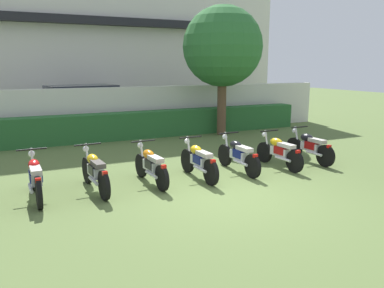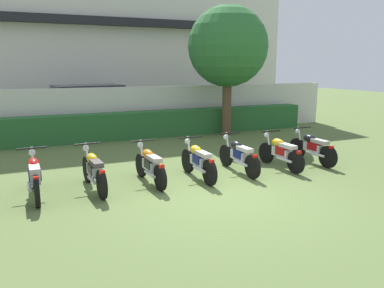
# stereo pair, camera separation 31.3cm
# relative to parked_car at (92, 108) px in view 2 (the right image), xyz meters

# --- Properties ---
(ground) EXTENTS (60.00, 60.00, 0.00)m
(ground) POSITION_rel_parked_car_xyz_m (1.12, -9.70, -0.94)
(ground) COLOR #566B38
(building) EXTENTS (19.12, 6.50, 8.79)m
(building) POSITION_rel_parked_car_xyz_m (1.12, 4.96, 3.46)
(building) COLOR silver
(building) RESTS_ON ground
(compound_wall) EXTENTS (18.16, 0.30, 1.88)m
(compound_wall) POSITION_rel_parked_car_xyz_m (1.12, -1.95, 0.00)
(compound_wall) COLOR silver
(compound_wall) RESTS_ON ground
(hedge_row) EXTENTS (14.53, 0.70, 0.99)m
(hedge_row) POSITION_rel_parked_car_xyz_m (1.12, -2.65, -0.44)
(hedge_row) COLOR #28602D
(hedge_row) RESTS_ON ground
(parked_car) EXTENTS (4.72, 2.59, 1.89)m
(parked_car) POSITION_rel_parked_car_xyz_m (0.00, 0.00, 0.00)
(parked_car) COLOR silver
(parked_car) RESTS_ON ground
(tree_near_inspector) EXTENTS (3.05, 3.05, 4.92)m
(tree_near_inspector) POSITION_rel_parked_car_xyz_m (4.62, -3.37, 2.44)
(tree_near_inspector) COLOR brown
(tree_near_inspector) RESTS_ON ground
(motorcycle_in_row_0) EXTENTS (0.60, 1.87, 0.97)m
(motorcycle_in_row_0) POSITION_rel_parked_car_xyz_m (-2.51, -8.29, -0.48)
(motorcycle_in_row_0) COLOR black
(motorcycle_in_row_0) RESTS_ON ground
(motorcycle_in_row_1) EXTENTS (0.60, 1.93, 0.96)m
(motorcycle_in_row_1) POSITION_rel_parked_car_xyz_m (-1.32, -8.28, -0.49)
(motorcycle_in_row_1) COLOR black
(motorcycle_in_row_1) RESTS_ON ground
(motorcycle_in_row_2) EXTENTS (0.60, 1.80, 0.95)m
(motorcycle_in_row_2) POSITION_rel_parked_car_xyz_m (-0.04, -8.30, -0.50)
(motorcycle_in_row_2) COLOR black
(motorcycle_in_row_2) RESTS_ON ground
(motorcycle_in_row_3) EXTENTS (0.60, 1.82, 0.96)m
(motorcycle_in_row_3) POSITION_rel_parked_car_xyz_m (1.13, -8.41, -0.49)
(motorcycle_in_row_3) COLOR black
(motorcycle_in_row_3) RESTS_ON ground
(motorcycle_in_row_4) EXTENTS (0.60, 1.90, 0.95)m
(motorcycle_in_row_4) POSITION_rel_parked_car_xyz_m (2.32, -8.29, -0.49)
(motorcycle_in_row_4) COLOR black
(motorcycle_in_row_4) RESTS_ON ground
(motorcycle_in_row_5) EXTENTS (0.60, 1.79, 0.95)m
(motorcycle_in_row_5) POSITION_rel_parked_car_xyz_m (3.54, -8.39, -0.50)
(motorcycle_in_row_5) COLOR black
(motorcycle_in_row_5) RESTS_ON ground
(motorcycle_in_row_6) EXTENTS (0.60, 1.81, 0.96)m
(motorcycle_in_row_6) POSITION_rel_parked_car_xyz_m (4.68, -8.30, -0.49)
(motorcycle_in_row_6) COLOR black
(motorcycle_in_row_6) RESTS_ON ground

